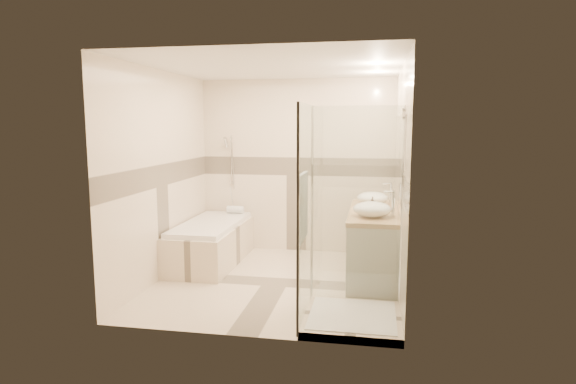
% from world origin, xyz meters
% --- Properties ---
extents(room, '(2.82, 3.02, 2.52)m').
position_xyz_m(room, '(0.06, 0.01, 1.26)').
color(room, beige).
rests_on(room, ground).
extents(bathtub, '(0.75, 1.70, 0.56)m').
position_xyz_m(bathtub, '(-1.02, 0.65, 0.31)').
color(bathtub, beige).
rests_on(bathtub, ground).
extents(vanity, '(0.58, 1.62, 0.85)m').
position_xyz_m(vanity, '(1.12, 0.30, 0.43)').
color(vanity, silver).
rests_on(vanity, ground).
extents(shower_enclosure, '(0.96, 0.93, 2.04)m').
position_xyz_m(shower_enclosure, '(0.83, -0.97, 0.51)').
color(shower_enclosure, beige).
rests_on(shower_enclosure, ground).
extents(vessel_sink_near, '(0.39, 0.39, 0.16)m').
position_xyz_m(vessel_sink_near, '(1.10, 0.76, 0.93)').
color(vessel_sink_near, white).
rests_on(vessel_sink_near, vanity).
extents(vessel_sink_far, '(0.42, 0.42, 0.17)m').
position_xyz_m(vessel_sink_far, '(1.10, -0.11, 0.93)').
color(vessel_sink_far, white).
rests_on(vessel_sink_far, vanity).
extents(faucet_near, '(0.12, 0.03, 0.28)m').
position_xyz_m(faucet_near, '(1.32, 0.76, 1.01)').
color(faucet_near, silver).
rests_on(faucet_near, vanity).
extents(faucet_far, '(0.12, 0.03, 0.30)m').
position_xyz_m(faucet_far, '(1.32, -0.11, 1.02)').
color(faucet_far, silver).
rests_on(faucet_far, vanity).
extents(amenity_bottle_a, '(0.08, 0.08, 0.17)m').
position_xyz_m(amenity_bottle_a, '(1.10, 0.26, 0.93)').
color(amenity_bottle_a, black).
rests_on(amenity_bottle_a, vanity).
extents(amenity_bottle_b, '(0.11, 0.11, 0.14)m').
position_xyz_m(amenity_bottle_b, '(1.10, 0.25, 0.92)').
color(amenity_bottle_b, black).
rests_on(amenity_bottle_b, vanity).
extents(folded_towels, '(0.18, 0.25, 0.07)m').
position_xyz_m(folded_towels, '(1.10, 1.02, 0.89)').
color(folded_towels, silver).
rests_on(folded_towels, vanity).
extents(rolled_towel, '(0.24, 0.11, 0.11)m').
position_xyz_m(rolled_towel, '(-0.89, 1.33, 0.61)').
color(rolled_towel, silver).
rests_on(rolled_towel, bathtub).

